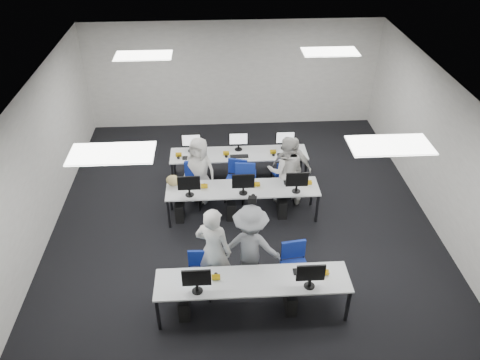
{
  "coord_description": "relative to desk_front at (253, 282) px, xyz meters",
  "views": [
    {
      "loc": [
        -0.52,
        -7.74,
        6.41
      ],
      "look_at": [
        -0.06,
        0.11,
        1.0
      ],
      "focal_mm": 35.0,
      "sensor_mm": 36.0,
      "label": 1
    }
  ],
  "objects": [
    {
      "name": "room",
      "position": [
        0.0,
        2.4,
        0.82
      ],
      "size": [
        9.0,
        9.02,
        3.0
      ],
      "color": "black",
      "rests_on": "ground"
    },
    {
      "name": "ceiling_panels",
      "position": [
        0.0,
        2.4,
        2.3
      ],
      "size": [
        5.2,
        4.6,
        0.02
      ],
      "color": "white",
      "rests_on": "room"
    },
    {
      "name": "desk_front",
      "position": [
        0.0,
        0.0,
        0.0
      ],
      "size": [
        3.2,
        0.7,
        0.73
      ],
      "color": "silver",
      "rests_on": "ground"
    },
    {
      "name": "desk_mid",
      "position": [
        0.0,
        2.6,
        0.0
      ],
      "size": [
        3.2,
        0.7,
        0.73
      ],
      "color": "silver",
      "rests_on": "ground"
    },
    {
      "name": "desk_back",
      "position": [
        0.0,
        4.0,
        0.0
      ],
      "size": [
        3.2,
        0.7,
        0.73
      ],
      "color": "silver",
      "rests_on": "ground"
    },
    {
      "name": "equipment_front",
      "position": [
        -0.19,
        -0.02,
        -0.32
      ],
      "size": [
        2.51,
        0.41,
        1.19
      ],
      "color": "#0B5792",
      "rests_on": "desk_front"
    },
    {
      "name": "equipment_mid",
      "position": [
        -0.19,
        2.58,
        -0.32
      ],
      "size": [
        2.91,
        0.41,
        1.19
      ],
      "color": "white",
      "rests_on": "desk_mid"
    },
    {
      "name": "equipment_back",
      "position": [
        0.19,
        4.02,
        -0.32
      ],
      "size": [
        2.91,
        0.41,
        1.19
      ],
      "color": "white",
      "rests_on": "desk_back"
    },
    {
      "name": "chair_0",
      "position": [
        -0.89,
        0.45,
        -0.42
      ],
      "size": [
        0.43,
        0.47,
        0.84
      ],
      "rotation": [
        0.0,
        0.0,
        -0.05
      ],
      "color": "navy",
      "rests_on": "ground"
    },
    {
      "name": "chair_1",
      "position": [
        0.8,
        0.48,
        -0.39
      ],
      "size": [
        0.52,
        0.55,
        0.93
      ],
      "rotation": [
        0.0,
        0.0,
        0.13
      ],
      "color": "navy",
      "rests_on": "ground"
    },
    {
      "name": "chair_2",
      "position": [
        -1.06,
        3.13,
        -0.38
      ],
      "size": [
        0.59,
        0.62,
        0.96
      ],
      "rotation": [
        0.0,
        0.0,
        -0.28
      ],
      "color": "navy",
      "rests_on": "ground"
    },
    {
      "name": "chair_3",
      "position": [
        -0.11,
        3.26,
        -0.39
      ],
      "size": [
        0.56,
        0.59,
        0.92
      ],
      "rotation": [
        0.0,
        0.0,
        -0.26
      ],
      "color": "navy",
      "rests_on": "ground"
    },
    {
      "name": "chair_4",
      "position": [
        1.0,
        3.16,
        -0.42
      ],
      "size": [
        0.42,
        0.45,
        0.84
      ],
      "rotation": [
        0.0,
        0.0,
        -0.02
      ],
      "color": "navy",
      "rests_on": "ground"
    },
    {
      "name": "chair_5",
      "position": [
        -1.01,
        3.53,
        -0.37
      ],
      "size": [
        0.49,
        0.53,
        0.97
      ],
      "rotation": [
        0.0,
        0.0,
        -0.02
      ],
      "color": "navy",
      "rests_on": "ground"
    },
    {
      "name": "chair_6",
      "position": [
        0.12,
        3.42,
        -0.38
      ],
      "size": [
        0.52,
        0.56,
        0.95
      ],
      "rotation": [
        0.0,
        0.0,
        -0.12
      ],
      "color": "navy",
      "rests_on": "ground"
    },
    {
      "name": "chair_7",
      "position": [
        1.01,
        3.48,
        -0.39
      ],
      "size": [
        0.58,
        0.61,
        0.92
      ],
      "rotation": [
        0.0,
        0.0,
        0.32
      ],
      "color": "navy",
      "rests_on": "ground"
    },
    {
      "name": "handbag",
      "position": [
        -1.45,
        2.79,
        0.17
      ],
      "size": [
        0.32,
        0.22,
        0.25
      ],
      "primitive_type": "ellipsoid",
      "rotation": [
        0.0,
        0.0,
        -0.11
      ],
      "color": "tan",
      "rests_on": "desk_mid"
    },
    {
      "name": "student_0",
      "position": [
        -0.63,
        0.59,
        0.2
      ],
      "size": [
        0.75,
        0.63,
        1.77
      ],
      "primitive_type": "imported",
      "rotation": [
        0.0,
        0.0,
        2.76
      ],
      "color": "beige",
      "rests_on": "ground"
    },
    {
      "name": "student_1",
      "position": [
        0.96,
        3.09,
        0.14
      ],
      "size": [
        0.81,
        0.64,
        1.63
      ],
      "primitive_type": "imported",
      "rotation": [
        0.0,
        0.0,
        3.12
      ],
      "color": "beige",
      "rests_on": "ground"
    },
    {
      "name": "student_2",
      "position": [
        -0.91,
        3.29,
        0.09
      ],
      "size": [
        0.89,
        0.76,
        1.54
      ],
      "primitive_type": "imported",
      "rotation": [
        0.0,
        0.0,
        -0.42
      ],
      "color": "beige",
      "rests_on": "ground"
    },
    {
      "name": "student_3",
      "position": [
        1.14,
        3.3,
        0.07
      ],
      "size": [
        0.95,
        0.7,
        1.5
      ],
      "primitive_type": "imported",
      "rotation": [
        0.0,
        0.0,
        -0.43
      ],
      "color": "beige",
      "rests_on": "ground"
    },
    {
      "name": "photographer",
      "position": [
        0.01,
        0.7,
        0.15
      ],
      "size": [
        1.18,
        0.82,
        1.66
      ],
      "primitive_type": "imported",
      "rotation": [
        0.0,
        0.0,
        2.94
      ],
      "color": "gray",
      "rests_on": "ground"
    },
    {
      "name": "dslr_camera",
      "position": [
        0.05,
        0.88,
        1.04
      ],
      "size": [
        0.17,
        0.2,
        0.1
      ],
      "primitive_type": "cube",
      "rotation": [
        0.0,
        0.0,
        2.94
      ],
      "color": "black",
      "rests_on": "photographer"
    }
  ]
}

